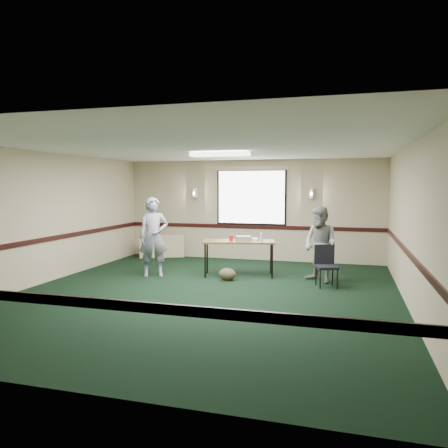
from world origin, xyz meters
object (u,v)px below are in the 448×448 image
(conference_chair, at_px, (326,262))
(person_right, at_px, (320,244))
(person_left, at_px, (154,237))
(folding_table, at_px, (239,243))
(projector, at_px, (243,238))

(conference_chair, bearing_deg, person_right, 92.58)
(person_left, xyz_separation_m, person_right, (3.60, 0.38, -0.09))
(conference_chair, distance_m, person_right, 0.49)
(folding_table, height_order, person_right, person_right)
(projector, xyz_separation_m, person_right, (1.68, -0.15, -0.05))
(projector, height_order, conference_chair, projector)
(person_right, bearing_deg, folding_table, -145.83)
(projector, xyz_separation_m, conference_chair, (1.81, -0.50, -0.36))
(conference_chair, relative_size, person_right, 0.52)
(person_left, bearing_deg, person_right, -20.88)
(conference_chair, xyz_separation_m, person_right, (-0.13, 0.35, 0.31))
(person_left, bearing_deg, projector, -11.48)
(projector, distance_m, person_left, 1.99)
(folding_table, bearing_deg, person_right, -17.53)
(folding_table, xyz_separation_m, conference_chair, (1.91, -0.50, -0.25))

